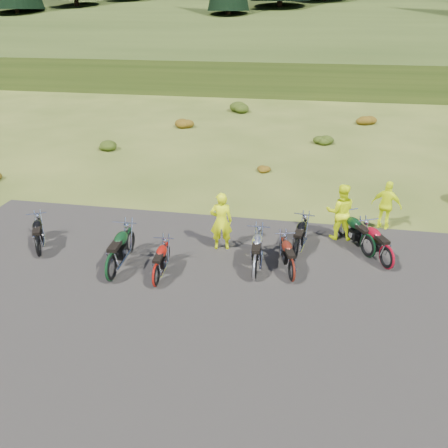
% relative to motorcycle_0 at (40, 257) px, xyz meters
% --- Properties ---
extents(ground, '(300.00, 300.00, 0.00)m').
position_rel_motorcycle_0_xyz_m(ground, '(6.42, -0.14, 0.00)').
color(ground, '#394A18').
rests_on(ground, ground).
extents(gravel_pad, '(20.00, 12.00, 0.04)m').
position_rel_motorcycle_0_xyz_m(gravel_pad, '(6.42, -2.14, 0.00)').
color(gravel_pad, black).
rests_on(gravel_pad, ground).
extents(hill_slope, '(300.00, 45.97, 9.37)m').
position_rel_motorcycle_0_xyz_m(hill_slope, '(6.42, 49.86, 0.00)').
color(hill_slope, '#283812').
rests_on(hill_slope, ground).
extents(hill_plateau, '(300.00, 90.00, 9.17)m').
position_rel_motorcycle_0_xyz_m(hill_plateau, '(6.42, 109.86, 0.00)').
color(hill_plateau, '#283812').
rests_on(hill_plateau, ground).
extents(shrub_1, '(1.03, 1.03, 0.61)m').
position_rel_motorcycle_0_xyz_m(shrub_1, '(-2.68, 11.16, 0.31)').
color(shrub_1, '#1F360D').
rests_on(shrub_1, ground).
extents(shrub_2, '(1.30, 1.30, 0.77)m').
position_rel_motorcycle_0_xyz_m(shrub_2, '(0.22, 16.46, 0.38)').
color(shrub_2, brown).
rests_on(shrub_2, ground).
extents(shrub_3, '(1.56, 1.56, 0.92)m').
position_rel_motorcycle_0_xyz_m(shrub_3, '(3.12, 21.76, 0.46)').
color(shrub_3, '#1F360D').
rests_on(shrub_3, ground).
extents(shrub_4, '(0.77, 0.77, 0.45)m').
position_rel_motorcycle_0_xyz_m(shrub_4, '(6.02, 9.06, 0.23)').
color(shrub_4, brown).
rests_on(shrub_4, ground).
extents(shrub_5, '(1.03, 1.03, 0.61)m').
position_rel_motorcycle_0_xyz_m(shrub_5, '(8.92, 14.36, 0.31)').
color(shrub_5, '#1F360D').
rests_on(shrub_5, ground).
extents(shrub_6, '(1.30, 1.30, 0.77)m').
position_rel_motorcycle_0_xyz_m(shrub_6, '(11.82, 19.66, 0.38)').
color(shrub_6, brown).
rests_on(shrub_6, ground).
extents(motorcycle_0, '(1.47, 2.00, 1.01)m').
position_rel_motorcycle_0_xyz_m(motorcycle_0, '(0.00, 0.00, 0.00)').
color(motorcycle_0, black).
rests_on(motorcycle_0, ground).
extents(motorcycle_1, '(0.73, 1.89, 0.97)m').
position_rel_motorcycle_0_xyz_m(motorcycle_1, '(4.08, -0.90, 0.00)').
color(motorcycle_1, maroon).
rests_on(motorcycle_1, ground).
extents(motorcycle_2, '(0.85, 2.34, 1.21)m').
position_rel_motorcycle_0_xyz_m(motorcycle_2, '(2.76, -0.84, 0.00)').
color(motorcycle_2, black).
rests_on(motorcycle_2, ground).
extents(motorcycle_3, '(0.76, 2.12, 1.10)m').
position_rel_motorcycle_0_xyz_m(motorcycle_3, '(6.71, -0.05, 0.00)').
color(motorcycle_3, silver).
rests_on(motorcycle_3, ground).
extents(motorcycle_4, '(1.10, 1.99, 0.99)m').
position_rel_motorcycle_0_xyz_m(motorcycle_4, '(7.75, 0.01, 0.00)').
color(motorcycle_4, '#57180E').
rests_on(motorcycle_4, ground).
extents(motorcycle_5, '(1.03, 2.14, 1.07)m').
position_rel_motorcycle_0_xyz_m(motorcycle_5, '(7.81, 1.15, 0.00)').
color(motorcycle_5, black).
rests_on(motorcycle_5, ground).
extents(motorcycle_6, '(1.49, 2.17, 1.08)m').
position_rel_motorcycle_0_xyz_m(motorcycle_6, '(10.46, 1.17, 0.00)').
color(motorcycle_6, maroon).
rests_on(motorcycle_6, ground).
extents(motorcycle_7, '(1.65, 2.20, 1.11)m').
position_rel_motorcycle_0_xyz_m(motorcycle_7, '(9.99, 1.77, 0.00)').
color(motorcycle_7, black).
rests_on(motorcycle_7, ground).
extents(person_middle, '(0.77, 0.58, 1.91)m').
position_rel_motorcycle_0_xyz_m(person_middle, '(5.46, 1.49, 0.96)').
color(person_middle, '#D5E80C').
rests_on(person_middle, ground).
extents(person_right_a, '(0.97, 0.77, 1.91)m').
position_rel_motorcycle_0_xyz_m(person_right_a, '(9.16, 2.89, 0.95)').
color(person_right_a, '#D5E80C').
rests_on(person_right_a, ground).
extents(person_right_b, '(1.09, 0.77, 1.72)m').
position_rel_motorcycle_0_xyz_m(person_right_b, '(10.78, 3.91, 0.86)').
color(person_right_b, '#D5E80C').
rests_on(person_right_b, ground).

